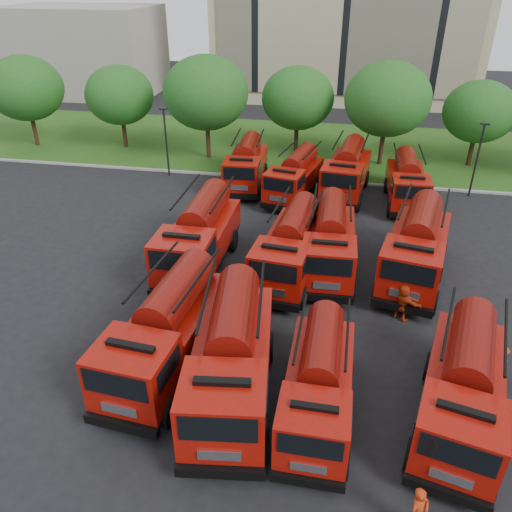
{
  "coord_description": "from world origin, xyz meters",
  "views": [
    {
      "loc": [
        3.25,
        -17.4,
        13.8
      ],
      "look_at": [
        -0.56,
        3.06,
        1.8
      ],
      "focal_mm": 35.0,
      "sensor_mm": 36.0,
      "label": 1
    }
  ],
  "objects_px": {
    "fire_truck_11": "(407,181)",
    "fire_truck_1": "(232,356)",
    "firefighter_5": "(400,318)",
    "firefighter_3": "(494,376)",
    "fire_truck_2": "(318,382)",
    "fire_truck_8": "(246,164)",
    "firefighter_4": "(206,306)",
    "fire_truck_6": "(329,241)",
    "fire_truck_0": "(167,329)",
    "fire_truck_3": "(464,386)",
    "fire_truck_5": "(291,246)",
    "fire_truck_7": "(416,247)",
    "fire_truck_9": "(295,176)",
    "fire_truck_10": "(347,171)",
    "fire_truck_4": "(199,235)"
  },
  "relations": [
    {
      "from": "fire_truck_3",
      "to": "fire_truck_10",
      "type": "distance_m",
      "value": 20.48
    },
    {
      "from": "fire_truck_7",
      "to": "fire_truck_0",
      "type": "bearing_deg",
      "value": -127.81
    },
    {
      "from": "fire_truck_6",
      "to": "firefighter_5",
      "type": "bearing_deg",
      "value": -48.39
    },
    {
      "from": "fire_truck_4",
      "to": "fire_truck_5",
      "type": "xyz_separation_m",
      "value": [
        4.8,
        -0.09,
        -0.13
      ]
    },
    {
      "from": "fire_truck_2",
      "to": "firefighter_3",
      "type": "height_order",
      "value": "fire_truck_2"
    },
    {
      "from": "fire_truck_7",
      "to": "firefighter_4",
      "type": "height_order",
      "value": "fire_truck_7"
    },
    {
      "from": "fire_truck_5",
      "to": "fire_truck_8",
      "type": "relative_size",
      "value": 1.06
    },
    {
      "from": "fire_truck_0",
      "to": "fire_truck_6",
      "type": "relative_size",
      "value": 1.07
    },
    {
      "from": "fire_truck_1",
      "to": "firefighter_5",
      "type": "xyz_separation_m",
      "value": [
        6.46,
        5.88,
        -1.8
      ]
    },
    {
      "from": "fire_truck_10",
      "to": "fire_truck_9",
      "type": "bearing_deg",
      "value": -153.62
    },
    {
      "from": "firefighter_4",
      "to": "fire_truck_3",
      "type": "bearing_deg",
      "value": -150.97
    },
    {
      "from": "fire_truck_8",
      "to": "fire_truck_7",
      "type": "bearing_deg",
      "value": -48.47
    },
    {
      "from": "fire_truck_9",
      "to": "fire_truck_10",
      "type": "distance_m",
      "value": 3.68
    },
    {
      "from": "fire_truck_4",
      "to": "fire_truck_0",
      "type": "bearing_deg",
      "value": -82.8
    },
    {
      "from": "fire_truck_3",
      "to": "firefighter_3",
      "type": "xyz_separation_m",
      "value": [
        1.87,
        2.61,
        -1.64
      ]
    },
    {
      "from": "fire_truck_0",
      "to": "fire_truck_10",
      "type": "bearing_deg",
      "value": 76.93
    },
    {
      "from": "fire_truck_6",
      "to": "fire_truck_8",
      "type": "height_order",
      "value": "fire_truck_6"
    },
    {
      "from": "firefighter_4",
      "to": "fire_truck_7",
      "type": "bearing_deg",
      "value": -100.73
    },
    {
      "from": "fire_truck_3",
      "to": "firefighter_3",
      "type": "distance_m",
      "value": 3.6
    },
    {
      "from": "fire_truck_5",
      "to": "firefighter_3",
      "type": "distance_m",
      "value": 10.74
    },
    {
      "from": "fire_truck_0",
      "to": "fire_truck_10",
      "type": "xyz_separation_m",
      "value": [
        6.35,
        19.06,
        -0.05
      ]
    },
    {
      "from": "firefighter_3",
      "to": "fire_truck_10",
      "type": "bearing_deg",
      "value": -98.02
    },
    {
      "from": "fire_truck_1",
      "to": "fire_truck_11",
      "type": "height_order",
      "value": "fire_truck_1"
    },
    {
      "from": "fire_truck_9",
      "to": "firefighter_4",
      "type": "relative_size",
      "value": 4.37
    },
    {
      "from": "fire_truck_7",
      "to": "firefighter_3",
      "type": "height_order",
      "value": "fire_truck_7"
    },
    {
      "from": "fire_truck_6",
      "to": "fire_truck_2",
      "type": "bearing_deg",
      "value": -90.39
    },
    {
      "from": "fire_truck_11",
      "to": "fire_truck_1",
      "type": "bearing_deg",
      "value": -111.86
    },
    {
      "from": "fire_truck_3",
      "to": "fire_truck_8",
      "type": "distance_m",
      "value": 23.33
    },
    {
      "from": "fire_truck_8",
      "to": "firefighter_4",
      "type": "xyz_separation_m",
      "value": [
        1.15,
        -15.2,
        -1.61
      ]
    },
    {
      "from": "fire_truck_5",
      "to": "fire_truck_3",
      "type": "bearing_deg",
      "value": -45.1
    },
    {
      "from": "fire_truck_9",
      "to": "fire_truck_10",
      "type": "xyz_separation_m",
      "value": [
        3.47,
        1.23,
        0.17
      ]
    },
    {
      "from": "fire_truck_10",
      "to": "fire_truck_8",
      "type": "bearing_deg",
      "value": -175.23
    },
    {
      "from": "fire_truck_1",
      "to": "fire_truck_11",
      "type": "bearing_deg",
      "value": 61.27
    },
    {
      "from": "firefighter_3",
      "to": "fire_truck_9",
      "type": "bearing_deg",
      "value": -86.79
    },
    {
      "from": "fire_truck_4",
      "to": "fire_truck_11",
      "type": "distance_m",
      "value": 15.38
    },
    {
      "from": "fire_truck_4",
      "to": "fire_truck_10",
      "type": "relative_size",
      "value": 1.03
    },
    {
      "from": "fire_truck_0",
      "to": "firefighter_4",
      "type": "distance_m",
      "value": 4.5
    },
    {
      "from": "fire_truck_7",
      "to": "firefighter_3",
      "type": "distance_m",
      "value": 7.54
    },
    {
      "from": "fire_truck_11",
      "to": "firefighter_5",
      "type": "distance_m",
      "value": 13.5
    },
    {
      "from": "fire_truck_0",
      "to": "fire_truck_3",
      "type": "xyz_separation_m",
      "value": [
        10.79,
        -0.93,
        -0.12
      ]
    },
    {
      "from": "fire_truck_8",
      "to": "firefighter_4",
      "type": "height_order",
      "value": "fire_truck_8"
    },
    {
      "from": "fire_truck_2",
      "to": "firefighter_5",
      "type": "distance_m",
      "value": 7.26
    },
    {
      "from": "fire_truck_3",
      "to": "fire_truck_9",
      "type": "bearing_deg",
      "value": 126.48
    },
    {
      "from": "fire_truck_1",
      "to": "fire_truck_4",
      "type": "height_order",
      "value": "fire_truck_4"
    },
    {
      "from": "fire_truck_7",
      "to": "fire_truck_3",
      "type": "bearing_deg",
      "value": -73.67
    },
    {
      "from": "fire_truck_7",
      "to": "fire_truck_11",
      "type": "relative_size",
      "value": 1.21
    },
    {
      "from": "firefighter_3",
      "to": "fire_truck_1",
      "type": "bearing_deg",
      "value": -12.37
    },
    {
      "from": "fire_truck_6",
      "to": "fire_truck_8",
      "type": "distance_m",
      "value": 12.61
    },
    {
      "from": "firefighter_4",
      "to": "fire_truck_2",
      "type": "bearing_deg",
      "value": -170.09
    },
    {
      "from": "fire_truck_9",
      "to": "fire_truck_3",
      "type": "bearing_deg",
      "value": -55.44
    }
  ]
}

